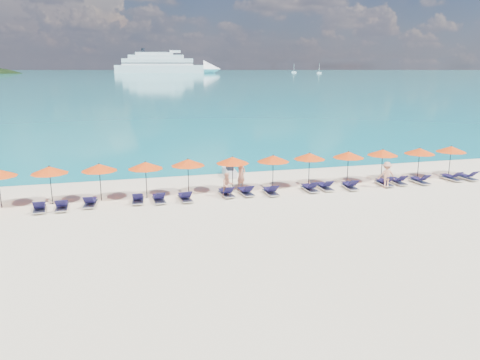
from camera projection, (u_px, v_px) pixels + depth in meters
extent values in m
plane|color=beige|center=(254.00, 214.00, 25.19)|extent=(1400.00, 1400.00, 0.00)
cube|color=#1FA9B2|center=(117.00, 72.00, 644.76)|extent=(1600.00, 1300.00, 0.01)
cube|color=white|center=(160.00, 69.00, 538.50)|extent=(102.13, 35.09, 9.13)
cone|color=white|center=(212.00, 69.00, 543.76)|extent=(23.22, 23.22, 20.10)
cube|color=white|center=(158.00, 62.00, 536.40)|extent=(81.86, 28.98, 7.31)
cube|color=white|center=(156.00, 57.00, 534.94)|extent=(63.72, 24.10, 4.57)
cube|color=white|center=(154.00, 54.00, 533.92)|extent=(43.45, 17.98, 3.20)
cube|color=black|center=(158.00, 63.00, 536.72)|extent=(82.88, 29.33, 0.82)
cube|color=black|center=(158.00, 60.00, 535.97)|extent=(80.83, 28.63, 0.82)
cylinder|color=black|center=(143.00, 50.00, 531.95)|extent=(4.02, 4.02, 5.02)
cube|color=white|center=(294.00, 72.00, 584.71)|extent=(5.98, 1.99, 1.59)
cylinder|color=white|center=(294.00, 68.00, 583.49)|extent=(0.36, 0.36, 9.96)
cube|color=white|center=(319.00, 73.00, 534.12)|extent=(5.38, 1.79, 1.44)
cylinder|color=white|center=(319.00, 68.00, 533.02)|extent=(0.32, 0.32, 8.97)
cube|color=silver|center=(229.00, 172.00, 34.05)|extent=(0.90, 2.12, 0.48)
cube|color=black|center=(230.00, 168.00, 33.81)|extent=(0.48, 0.89, 0.30)
cylinder|color=black|center=(228.00, 164.00, 34.43)|extent=(0.48, 0.08, 0.05)
imported|color=tan|center=(241.00, 175.00, 30.13)|extent=(0.84, 0.79, 1.94)
imported|color=tan|center=(227.00, 185.00, 28.29)|extent=(0.75, 0.44, 1.53)
imported|color=tan|center=(387.00, 175.00, 30.51)|extent=(1.21, 0.75, 1.74)
cylinder|color=black|center=(51.00, 186.00, 26.84)|extent=(0.05, 0.05, 2.20)
cone|color=#E0430D|center=(49.00, 170.00, 26.62)|extent=(2.10, 2.10, 0.42)
sphere|color=black|center=(49.00, 166.00, 26.57)|extent=(0.08, 0.08, 0.08)
cylinder|color=black|center=(100.00, 183.00, 27.51)|extent=(0.05, 0.05, 2.20)
cone|color=#E0430D|center=(99.00, 167.00, 27.29)|extent=(2.10, 2.10, 0.42)
sphere|color=black|center=(99.00, 164.00, 27.24)|extent=(0.08, 0.08, 0.08)
cylinder|color=black|center=(146.00, 180.00, 28.07)|extent=(0.05, 0.05, 2.20)
cone|color=#E0430D|center=(145.00, 165.00, 27.86)|extent=(2.10, 2.10, 0.42)
sphere|color=black|center=(145.00, 162.00, 27.80)|extent=(0.08, 0.08, 0.08)
cylinder|color=black|center=(188.00, 177.00, 28.94)|extent=(0.05, 0.05, 2.20)
cone|color=#E0430D|center=(188.00, 162.00, 28.72)|extent=(2.10, 2.10, 0.42)
sphere|color=black|center=(188.00, 159.00, 28.67)|extent=(0.08, 0.08, 0.08)
cylinder|color=black|center=(233.00, 174.00, 29.62)|extent=(0.05, 0.05, 2.20)
cone|color=#E0430D|center=(233.00, 160.00, 29.40)|extent=(2.10, 2.10, 0.42)
sphere|color=black|center=(232.00, 157.00, 29.35)|extent=(0.08, 0.08, 0.08)
cylinder|color=black|center=(273.00, 173.00, 30.13)|extent=(0.05, 0.05, 2.20)
cone|color=#E0430D|center=(273.00, 159.00, 29.91)|extent=(2.10, 2.10, 0.42)
sphere|color=black|center=(273.00, 155.00, 29.86)|extent=(0.08, 0.08, 0.08)
cylinder|color=black|center=(309.00, 170.00, 30.94)|extent=(0.05, 0.05, 2.20)
cone|color=#E0430D|center=(310.00, 156.00, 30.72)|extent=(2.10, 2.10, 0.42)
sphere|color=black|center=(310.00, 153.00, 30.67)|extent=(0.08, 0.08, 0.08)
cylinder|color=black|center=(348.00, 168.00, 31.44)|extent=(0.05, 0.05, 2.20)
cone|color=#E0430D|center=(348.00, 155.00, 31.23)|extent=(2.10, 2.10, 0.42)
sphere|color=black|center=(349.00, 151.00, 31.17)|extent=(0.08, 0.08, 0.08)
cylinder|color=black|center=(382.00, 166.00, 32.26)|extent=(0.05, 0.05, 2.20)
cone|color=#E0430D|center=(383.00, 152.00, 32.04)|extent=(2.10, 2.10, 0.42)
sphere|color=black|center=(383.00, 149.00, 31.99)|extent=(0.08, 0.08, 0.08)
cylinder|color=black|center=(419.00, 164.00, 32.79)|extent=(0.05, 0.05, 2.20)
cone|color=#E0430D|center=(420.00, 151.00, 32.57)|extent=(2.10, 2.10, 0.42)
sphere|color=black|center=(420.00, 148.00, 32.52)|extent=(0.08, 0.08, 0.08)
cylinder|color=black|center=(450.00, 162.00, 33.55)|extent=(0.05, 0.05, 2.20)
cone|color=#E0430D|center=(451.00, 149.00, 33.34)|extent=(2.10, 2.10, 0.42)
sphere|color=black|center=(452.00, 146.00, 33.28)|extent=(0.08, 0.08, 0.08)
cube|color=silver|center=(40.00, 209.00, 25.68)|extent=(0.76, 1.75, 0.06)
cube|color=#120F37|center=(40.00, 205.00, 25.87)|extent=(0.64, 1.14, 0.04)
cube|color=#120F37|center=(38.00, 204.00, 25.08)|extent=(0.59, 0.58, 0.43)
cube|color=silver|center=(62.00, 207.00, 25.97)|extent=(0.65, 1.71, 0.06)
cube|color=#120F37|center=(62.00, 203.00, 26.16)|extent=(0.57, 1.11, 0.04)
cube|color=#120F37|center=(60.00, 203.00, 25.36)|extent=(0.56, 0.55, 0.43)
cube|color=silver|center=(90.00, 204.00, 26.63)|extent=(0.79, 1.75, 0.06)
cube|color=#120F37|center=(91.00, 200.00, 26.83)|extent=(0.66, 1.15, 0.04)
cube|color=#120F37|center=(88.00, 199.00, 26.01)|extent=(0.60, 0.59, 0.43)
cube|color=silver|center=(138.00, 200.00, 27.31)|extent=(0.77, 1.75, 0.06)
cube|color=#120F37|center=(138.00, 197.00, 27.51)|extent=(0.65, 1.15, 0.04)
cube|color=#120F37|center=(137.00, 196.00, 26.69)|extent=(0.60, 0.58, 0.43)
cube|color=silver|center=(159.00, 200.00, 27.42)|extent=(0.70, 1.73, 0.06)
cube|color=#120F37|center=(158.00, 196.00, 27.62)|extent=(0.60, 1.13, 0.04)
cube|color=#120F37|center=(160.00, 195.00, 26.82)|extent=(0.58, 0.56, 0.43)
cube|color=silver|center=(185.00, 199.00, 27.69)|extent=(0.74, 1.74, 0.06)
cube|color=#120F37|center=(184.00, 195.00, 27.88)|extent=(0.63, 1.14, 0.04)
cube|color=#120F37|center=(187.00, 194.00, 27.09)|extent=(0.59, 0.57, 0.43)
cube|color=silver|center=(226.00, 194.00, 28.67)|extent=(0.76, 1.75, 0.06)
cube|color=#120F37|center=(225.00, 191.00, 28.86)|extent=(0.64, 1.14, 0.04)
cube|color=#120F37|center=(229.00, 190.00, 28.07)|extent=(0.59, 0.58, 0.43)
cube|color=silver|center=(246.00, 193.00, 28.95)|extent=(0.76, 1.75, 0.06)
cube|color=#120F37|center=(244.00, 189.00, 29.14)|extent=(0.64, 1.14, 0.04)
cube|color=#120F37|center=(249.00, 189.00, 28.35)|extent=(0.59, 0.58, 0.43)
cube|color=silver|center=(271.00, 192.00, 29.03)|extent=(0.64, 1.71, 0.06)
cube|color=#120F37|center=(269.00, 189.00, 29.23)|extent=(0.56, 1.10, 0.04)
cube|color=#120F37|center=(274.00, 188.00, 28.42)|extent=(0.55, 0.54, 0.43)
cube|color=silver|center=(310.00, 189.00, 29.83)|extent=(0.66, 1.71, 0.06)
cube|color=#120F37|center=(308.00, 186.00, 30.02)|extent=(0.58, 1.11, 0.04)
cube|color=#120F37|center=(314.00, 185.00, 29.22)|extent=(0.56, 0.55, 0.43)
cube|color=silver|center=(325.00, 188.00, 30.19)|extent=(0.65, 1.71, 0.06)
cube|color=#120F37|center=(323.00, 184.00, 30.38)|extent=(0.57, 1.11, 0.04)
cube|color=#120F37|center=(328.00, 183.00, 29.57)|extent=(0.56, 0.55, 0.43)
cube|color=silver|center=(350.00, 187.00, 30.36)|extent=(0.79, 1.75, 0.06)
cube|color=#120F37|center=(348.00, 184.00, 30.56)|extent=(0.66, 1.15, 0.04)
cube|color=#120F37|center=(353.00, 183.00, 29.73)|extent=(0.60, 0.59, 0.43)
cube|color=silver|center=(384.00, 184.00, 31.23)|extent=(0.72, 1.73, 0.06)
cube|color=#120F37|center=(382.00, 180.00, 31.43)|extent=(0.61, 1.13, 0.04)
cube|color=#120F37|center=(389.00, 179.00, 30.61)|extent=(0.58, 0.57, 0.43)
cube|color=silver|center=(397.00, 182.00, 31.61)|extent=(0.71, 1.73, 0.06)
cube|color=#120F37|center=(396.00, 179.00, 31.81)|extent=(0.61, 1.13, 0.04)
cube|color=#120F37|center=(402.00, 178.00, 30.99)|extent=(0.58, 0.57, 0.43)
cube|color=silver|center=(419.00, 181.00, 31.79)|extent=(0.68, 1.72, 0.06)
cube|color=#120F37|center=(417.00, 178.00, 31.99)|extent=(0.59, 1.12, 0.04)
cube|color=#120F37|center=(425.00, 177.00, 31.18)|extent=(0.57, 0.56, 0.43)
cube|color=silver|center=(451.00, 178.00, 32.66)|extent=(0.76, 1.75, 0.06)
cube|color=#120F37|center=(448.00, 175.00, 32.85)|extent=(0.64, 1.14, 0.04)
cube|color=#120F37|center=(458.00, 174.00, 32.06)|extent=(0.59, 0.58, 0.43)
cube|color=silver|center=(467.00, 178.00, 32.84)|extent=(0.72, 1.74, 0.06)
cube|color=#120F37|center=(464.00, 175.00, 33.03)|extent=(0.62, 1.13, 0.04)
cube|color=#120F37|center=(473.00, 174.00, 32.24)|extent=(0.58, 0.57, 0.43)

